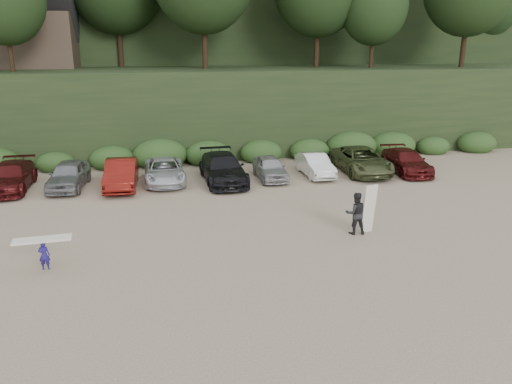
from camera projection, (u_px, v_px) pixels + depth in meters
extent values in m
plane|color=tan|center=(224.00, 247.00, 19.90)|extent=(120.00, 120.00, 0.00)
cube|color=black|center=(185.00, 106.00, 39.70)|extent=(80.00, 14.00, 6.00)
cube|color=black|center=(173.00, 42.00, 55.17)|extent=(90.00, 30.00, 16.00)
cube|color=#2B491E|center=(186.00, 156.00, 33.24)|extent=(46.20, 2.00, 1.20)
cube|color=brown|center=(22.00, 41.00, 37.86)|extent=(8.00, 6.00, 4.00)
imported|color=#4D1113|center=(10.00, 177.00, 27.44)|extent=(2.15, 5.16, 1.49)
imported|color=gray|center=(69.00, 175.00, 27.80)|extent=(2.18, 4.63, 1.53)
imported|color=maroon|center=(121.00, 174.00, 27.90)|extent=(1.76, 4.81, 1.58)
imported|color=silver|center=(165.00, 171.00, 28.99)|extent=(2.34, 4.95, 1.37)
imported|color=black|center=(223.00, 168.00, 29.03)|extent=(2.52, 5.71, 1.63)
imported|color=#A5A4A9|center=(270.00, 168.00, 29.76)|extent=(1.63, 4.02, 1.37)
imported|color=white|center=(315.00, 165.00, 30.45)|extent=(1.52, 4.13, 1.35)
imported|color=#4D5732|center=(362.00, 160.00, 31.14)|extent=(2.79, 5.73, 1.57)
imported|color=#521213|center=(406.00, 161.00, 31.19)|extent=(2.29, 4.99, 1.42)
imported|color=navy|center=(44.00, 255.00, 17.79)|extent=(0.41, 0.29, 1.08)
cube|color=white|center=(42.00, 239.00, 17.61)|extent=(2.01, 0.69, 0.08)
imported|color=black|center=(356.00, 213.00, 21.06)|extent=(0.95, 0.78, 1.82)
cube|color=silver|center=(369.00, 209.00, 21.07)|extent=(0.66, 0.45, 2.15)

